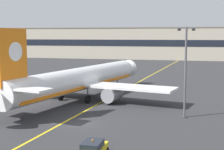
{
  "coord_description": "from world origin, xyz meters",
  "views": [
    {
      "loc": [
        13.87,
        -38.33,
        10.84
      ],
      "look_at": [
        1.2,
        11.33,
        4.77
      ],
      "focal_mm": 54.56,
      "sensor_mm": 36.0,
      "label": 1
    }
  ],
  "objects": [
    {
      "name": "ground_plane",
      "position": [
        0.0,
        0.0,
        0.0
      ],
      "size": [
        400.0,
        400.0,
        0.0
      ],
      "primitive_type": "plane",
      "color": "#2D2D30"
    },
    {
      "name": "taxiway_centreline",
      "position": [
        0.0,
        30.0,
        0.0
      ],
      "size": [
        13.26,
        179.55,
        0.01
      ],
      "primitive_type": "cube",
      "rotation": [
        0.0,
        0.0,
        -0.07
      ],
      "color": "yellow",
      "rests_on": "ground"
    },
    {
      "name": "airliner_foreground",
      "position": [
        -5.23,
        14.73,
        3.37
      ],
      "size": [
        32.3,
        41.18,
        11.65
      ],
      "color": "white",
      "rests_on": "ground"
    },
    {
      "name": "apron_lamp_post",
      "position": [
        12.26,
        6.66,
        6.22
      ],
      "size": [
        2.24,
        0.9,
        11.85
      ],
      "color": "#515156",
      "rests_on": "ground"
    },
    {
      "name": "terminal_building",
      "position": [
        -0.04,
        114.42,
        7.1
      ],
      "size": [
        157.23,
        12.4,
        14.19
      ],
      "color": "#B2A893",
      "rests_on": "ground"
    }
  ]
}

